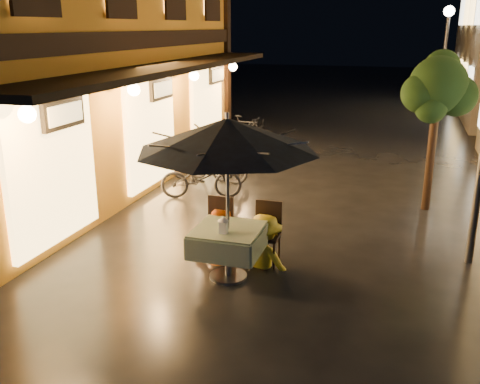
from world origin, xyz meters
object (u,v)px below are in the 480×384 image
(patio_umbrella, at_px, (227,135))
(person_orange, at_px, (218,210))
(person_yellow, at_px, (264,216))
(table_lantern, at_px, (223,224))
(bicycle_0, at_px, (201,177))
(cafe_table, at_px, (228,241))

(patio_umbrella, height_order, person_orange, patio_umbrella)
(person_yellow, bearing_deg, table_lantern, 74.83)
(person_orange, relative_size, bicycle_0, 0.94)
(cafe_table, xyz_separation_m, patio_umbrella, (-0.00, 0.00, 1.56))
(table_lantern, distance_m, bicycle_0, 4.11)
(cafe_table, height_order, person_yellow, person_yellow)
(patio_umbrella, height_order, table_lantern, patio_umbrella)
(person_orange, xyz_separation_m, bicycle_0, (-1.40, 2.89, -0.36))
(cafe_table, height_order, bicycle_0, bicycle_0)
(patio_umbrella, bearing_deg, person_yellow, 56.93)
(table_lantern, bearing_deg, person_orange, 114.42)
(person_yellow, xyz_separation_m, bicycle_0, (-2.15, 2.89, -0.34))
(person_orange, bearing_deg, bicycle_0, -72.76)
(cafe_table, distance_m, table_lantern, 0.38)
(cafe_table, xyz_separation_m, table_lantern, (-0.00, -0.19, 0.33))
(person_orange, height_order, bicycle_0, person_orange)
(table_lantern, distance_m, person_orange, 0.88)
(cafe_table, bearing_deg, person_yellow, 56.93)
(patio_umbrella, relative_size, bicycle_0, 1.48)
(patio_umbrella, distance_m, table_lantern, 1.25)
(person_orange, relative_size, person_yellow, 1.03)
(patio_umbrella, distance_m, person_yellow, 1.53)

